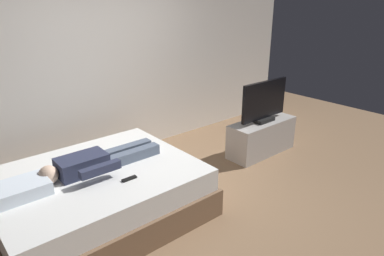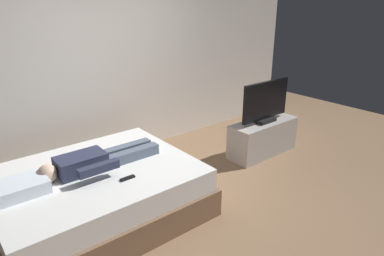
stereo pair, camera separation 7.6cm
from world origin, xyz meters
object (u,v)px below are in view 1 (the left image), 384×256
Objects in this scene: tv at (264,102)px; remote at (129,179)px; bed at (98,195)px; person at (95,162)px; tv_stand at (261,137)px; pillow at (19,190)px.

remote is at bearing -172.82° from tv.
remote is (0.18, -0.37, 0.28)m from bed.
person is 1.15× the size of tv_stand.
tv_stand is at bearing 0.00° from tv.
tv reaches higher than pillow.
person reaches higher than pillow.
bed is 1.62× the size of person.
tv is at bearing 180.00° from tv_stand.
person is 8.40× the size of remote.
tv is at bearing -1.21° from pillow.
person is at bearing 50.37° from bed.
pillow is 0.73m from person.
tv reaches higher than remote.
person is 1.43× the size of tv.
person is at bearing 177.65° from tv_stand.
person is 0.44m from remote.
person reaches higher than remote.
remote is (0.88, -0.37, -0.05)m from pillow.
remote is at bearing -172.82° from tv_stand.
tv is (-0.00, 0.00, 0.53)m from tv_stand.
pillow reaches higher than tv_stand.
remote is 0.14× the size of tv_stand.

